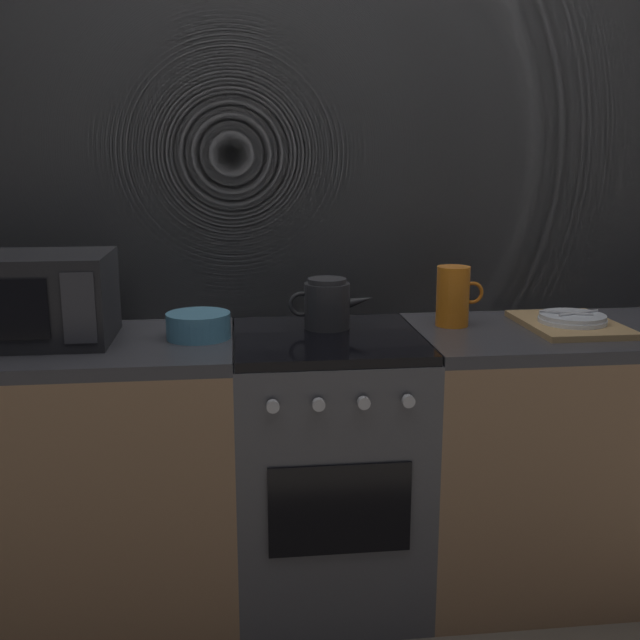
{
  "coord_description": "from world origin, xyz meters",
  "views": [
    {
      "loc": [
        -0.29,
        -2.27,
        1.46
      ],
      "look_at": [
        -0.02,
        0.0,
        0.95
      ],
      "focal_mm": 41.65,
      "sensor_mm": 36.0,
      "label": 1
    }
  ],
  "objects_px": {
    "kettle": "(327,304)",
    "dish_pile": "(571,322)",
    "microwave": "(34,298)",
    "pitcher": "(453,296)",
    "stove_unit": "(327,467)",
    "mixing_bowl": "(198,325)"
  },
  "relations": [
    {
      "from": "mixing_bowl",
      "to": "dish_pile",
      "type": "bearing_deg",
      "value": -0.09
    },
    {
      "from": "microwave",
      "to": "mixing_bowl",
      "type": "bearing_deg",
      "value": -1.57
    },
    {
      "from": "microwave",
      "to": "mixing_bowl",
      "type": "relative_size",
      "value": 2.3
    },
    {
      "from": "kettle",
      "to": "pitcher",
      "type": "height_order",
      "value": "pitcher"
    },
    {
      "from": "microwave",
      "to": "pitcher",
      "type": "bearing_deg",
      "value": 2.73
    },
    {
      "from": "kettle",
      "to": "pitcher",
      "type": "distance_m",
      "value": 0.42
    },
    {
      "from": "kettle",
      "to": "microwave",
      "type": "bearing_deg",
      "value": -175.31
    },
    {
      "from": "stove_unit",
      "to": "microwave",
      "type": "height_order",
      "value": "microwave"
    },
    {
      "from": "kettle",
      "to": "stove_unit",
      "type": "bearing_deg",
      "value": -96.99
    },
    {
      "from": "pitcher",
      "to": "dish_pile",
      "type": "bearing_deg",
      "value": -11.71
    },
    {
      "from": "microwave",
      "to": "kettle",
      "type": "relative_size",
      "value": 1.62
    },
    {
      "from": "microwave",
      "to": "dish_pile",
      "type": "bearing_deg",
      "value": -0.52
    },
    {
      "from": "stove_unit",
      "to": "pitcher",
      "type": "xyz_separation_m",
      "value": [
        0.43,
        0.09,
        0.55
      ]
    },
    {
      "from": "dish_pile",
      "to": "stove_unit",
      "type": "bearing_deg",
      "value": -179.26
    },
    {
      "from": "microwave",
      "to": "dish_pile",
      "type": "height_order",
      "value": "microwave"
    },
    {
      "from": "microwave",
      "to": "pitcher",
      "type": "distance_m",
      "value": 1.33
    },
    {
      "from": "kettle",
      "to": "dish_pile",
      "type": "bearing_deg",
      "value": -6.4
    },
    {
      "from": "stove_unit",
      "to": "mixing_bowl",
      "type": "bearing_deg",
      "value": 178.24
    },
    {
      "from": "stove_unit",
      "to": "pitcher",
      "type": "relative_size",
      "value": 4.5
    },
    {
      "from": "kettle",
      "to": "pitcher",
      "type": "xyz_separation_m",
      "value": [
        0.42,
        -0.01,
        0.02
      ]
    },
    {
      "from": "stove_unit",
      "to": "mixing_bowl",
      "type": "distance_m",
      "value": 0.64
    },
    {
      "from": "stove_unit",
      "to": "mixing_bowl",
      "type": "xyz_separation_m",
      "value": [
        -0.4,
        0.01,
        0.49
      ]
    }
  ]
}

